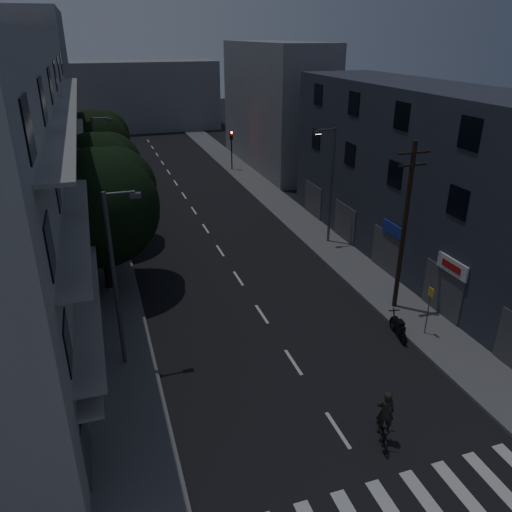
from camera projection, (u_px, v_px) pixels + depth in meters
ground at (204, 226)px, 38.90m from camera, size 160.00×160.00×0.00m
sidewalk_left at (105, 237)px, 36.73m from camera, size 3.00×90.00×0.15m
sidewalk_right at (293, 215)px, 41.00m from camera, size 3.00×90.00×0.15m
lane_markings at (189, 203)px, 44.31m from camera, size 0.15×60.50×0.01m
building_left at (8, 173)px, 26.56m from camera, size 7.00×36.00×14.00m
building_right at (432, 181)px, 30.51m from camera, size 6.19×28.00×11.00m
building_far_left at (40, 94)px, 52.16m from camera, size 6.00×20.00×16.00m
building_far_right at (275, 106)px, 54.39m from camera, size 6.00×20.00×13.00m
building_far_end at (138, 96)px, 75.88m from camera, size 24.00×8.00×10.00m
tree_near at (100, 203)px, 27.36m from camera, size 6.61×6.61×8.15m
tree_mid at (97, 176)px, 33.49m from camera, size 6.31×6.31×7.76m
tree_far at (96, 142)px, 44.05m from camera, size 6.19×6.19×7.65m
traffic_signal_far_right at (232, 142)px, 53.44m from camera, size 0.28×0.37×4.10m
traffic_signal_far_left at (106, 152)px, 48.82m from camera, size 0.28×0.37×4.10m
street_lamp_left_near at (117, 273)px, 20.86m from camera, size 1.51×0.25×8.00m
street_lamp_right at (330, 180)px, 33.99m from camera, size 1.51×0.25×8.00m
street_lamp_left_far at (99, 165)px, 38.12m from camera, size 1.51×0.25×8.00m
utility_pole at (405, 225)px, 25.37m from camera, size 1.80×0.24×9.00m
bus_stop_sign at (429, 303)px, 24.09m from camera, size 0.06×0.35×2.52m
motorcycle at (398, 328)px, 24.62m from camera, size 0.63×1.95×1.26m
cyclist at (384, 425)px, 18.17m from camera, size 1.21×1.86×2.23m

